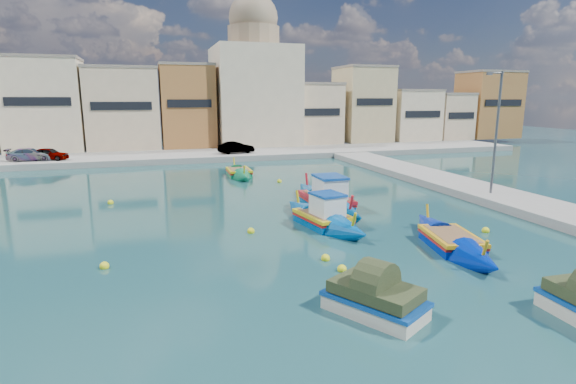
{
  "coord_description": "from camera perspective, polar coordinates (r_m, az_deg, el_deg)",
  "views": [
    {
      "loc": [
        -3.04,
        -16.87,
        6.45
      ],
      "look_at": [
        4.0,
        6.0,
        1.4
      ],
      "focal_mm": 28.0,
      "sensor_mm": 36.0,
      "label": 1
    }
  ],
  "objects": [
    {
      "name": "church_block",
      "position": [
        58.38,
        -4.32,
        13.8
      ],
      "size": [
        10.0,
        10.0,
        19.1
      ],
      "color": "beige",
      "rests_on": "ground"
    },
    {
      "name": "north_townhouses",
      "position": [
        57.09,
        -7.42,
        10.35
      ],
      "size": [
        83.2,
        7.87,
        10.19
      ],
      "color": "beige",
      "rests_on": "ground"
    },
    {
      "name": "mooring_buoys",
      "position": [
        22.75,
        -2.64,
        -4.36
      ],
      "size": [
        18.34,
        18.55,
        0.36
      ],
      "color": "#FFFE1A",
      "rests_on": "ground"
    },
    {
      "name": "luzzu_turquoise_cabin",
      "position": [
        26.68,
        4.89,
        -1.28
      ],
      "size": [
        2.27,
        9.84,
        3.16
      ],
      "color": "#00559C",
      "rests_on": "ground"
    },
    {
      "name": "ground",
      "position": [
        18.32,
        -6.53,
        -8.78
      ],
      "size": [
        160.0,
        160.0,
        0.0
      ],
      "primitive_type": "plane",
      "color": "#174645",
      "rests_on": "ground"
    },
    {
      "name": "luzzu_blue_cabin",
      "position": [
        23.11,
        4.47,
        -3.48
      ],
      "size": [
        3.14,
        7.84,
        2.7
      ],
      "color": "#00509F",
      "rests_on": "ground"
    },
    {
      "name": "tender_near",
      "position": [
        14.18,
        10.99,
        -13.32
      ],
      "size": [
        2.94,
        3.42,
        1.48
      ],
      "color": "beige",
      "rests_on": "ground"
    },
    {
      "name": "luzzu_blue_south",
      "position": [
        21.0,
        20.01,
        -6.04
      ],
      "size": [
        3.43,
        8.03,
        2.26
      ],
      "color": "#0021A2",
      "rests_on": "ground"
    },
    {
      "name": "quay_street_lamp",
      "position": [
        30.78,
        24.87,
        6.88
      ],
      "size": [
        1.18,
        0.16,
        8.0
      ],
      "color": "#595B60",
      "rests_on": "ground"
    },
    {
      "name": "north_quay",
      "position": [
        49.35,
        -13.48,
        4.43
      ],
      "size": [
        80.0,
        8.0,
        0.6
      ],
      "primitive_type": "cube",
      "color": "gray",
      "rests_on": "ground"
    },
    {
      "name": "parked_cars",
      "position": [
        47.85,
        -22.17,
        4.74
      ],
      "size": [
        23.64,
        2.4,
        1.24
      ],
      "color": "#4C1919",
      "rests_on": "north_quay"
    },
    {
      "name": "luzzu_green",
      "position": [
        37.71,
        -6.24,
        2.35
      ],
      "size": [
        1.91,
        6.95,
        2.18
      ],
      "color": "#0A6F44",
      "rests_on": "ground"
    }
  ]
}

